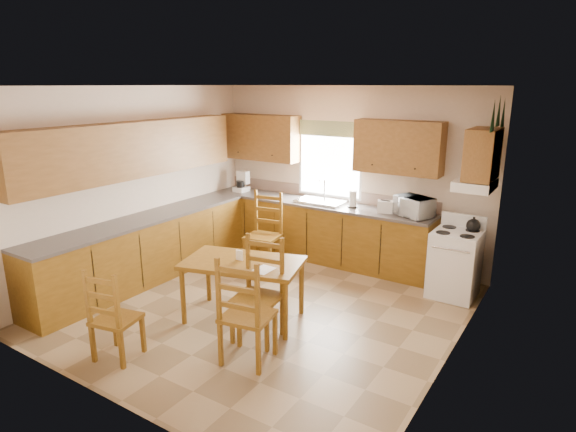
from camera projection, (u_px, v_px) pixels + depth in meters
The scene contains 35 objects.
floor at pixel (265, 307), 6.06m from camera, with size 4.50×4.50×0.00m, color #917854.
ceiling at pixel (262, 86), 5.34m from camera, with size 4.50×4.50×0.00m, color brown.
wall_left at pixel (136, 183), 6.87m from camera, with size 4.50×4.50×0.00m, color beige.
wall_right at pixel (458, 235), 4.53m from camera, with size 4.50×4.50×0.00m, color beige.
wall_back at pixel (347, 175), 7.52m from camera, with size 4.50×4.50×0.00m, color beige.
wall_front at pixel (101, 260), 3.88m from camera, with size 4.50×4.50×0.00m, color beige.
lower_cab_back at pixel (316, 231), 7.72m from camera, with size 3.75×0.60×0.88m, color brown.
lower_cab_left at pixel (147, 250), 6.84m from camera, with size 0.60×3.60×0.88m, color brown.
counter_back at pixel (317, 203), 7.60m from camera, with size 3.75×0.63×0.04m, color #4F4946.
counter_left at pixel (144, 219), 6.72m from camera, with size 0.63×3.60×0.04m, color #4F4946.
backsplash at pixel (325, 193), 7.80m from camera, with size 3.75×0.01×0.18m, color #876D5F.
upper_cab_back_left at pixel (261, 137), 8.06m from camera, with size 1.41×0.33×0.75m, color brown.
upper_cab_back_right at pixel (398, 147), 6.81m from camera, with size 1.25×0.33×0.75m, color brown.
upper_cab_left at pixel (132, 150), 6.53m from camera, with size 0.33×3.60×0.75m, color brown.
upper_cab_stove at pixel (483, 154), 5.81m from camera, with size 0.33×0.62×0.62m, color brown.
range_hood at pixel (475, 185), 5.93m from camera, with size 0.44×0.62×0.12m, color white.
window_frame at pixel (330, 161), 7.60m from camera, with size 1.13×0.02×1.18m, color white.
window_pane at pixel (330, 161), 7.60m from camera, with size 1.05×0.01×1.10m, color white.
window_valance at pixel (330, 129), 7.45m from camera, with size 1.19×0.01×0.24m, color #345729.
sink_basin at pixel (321, 201), 7.55m from camera, with size 0.75×0.45×0.04m, color silver.
pine_decal_a at pixel (493, 116), 5.35m from camera, with size 0.22×0.22×0.36m, color black.
pine_decal_b at pixel (499, 111), 5.60m from camera, with size 0.22×0.22×0.36m, color black.
pine_decal_c at pixel (504, 113), 5.87m from camera, with size 0.22×0.22×0.36m, color black.
stove at pixel (455, 265), 6.31m from camera, with size 0.58×0.60×0.86m, color white.
coffeemaker at pixel (241, 182), 8.29m from camera, with size 0.20×0.24×0.35m, color white.
paper_towel at pixel (353, 199), 7.23m from camera, with size 0.11×0.11×0.26m, color white.
toaster at pixel (385, 207), 6.94m from camera, with size 0.22×0.14×0.18m, color white.
microwave at pixel (414, 207), 6.74m from camera, with size 0.47×0.34×0.28m, color white.
dining_table at pixel (244, 290), 5.69m from camera, with size 1.36×0.78×0.73m, color brown.
chair_near_left at pixel (116, 313), 4.84m from camera, with size 0.41×0.39×0.98m, color brown.
chair_near_right at pixel (248, 309), 4.76m from camera, with size 0.48×0.45×1.13m, color brown.
chair_far_left at pixel (263, 232), 7.23m from camera, with size 0.48×0.46×1.15m, color brown.
chair_far_right at pixel (257, 292), 5.17m from camera, with size 0.47×0.45×1.13m, color brown.
table_paper at pixel (264, 270), 5.33m from camera, with size 0.19×0.26×0.00m, color white.
table_card at pixel (239, 255), 5.61m from camera, with size 0.09×0.02×0.12m, color white.
Camera 1 is at (3.24, -4.50, 2.72)m, focal length 30.00 mm.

